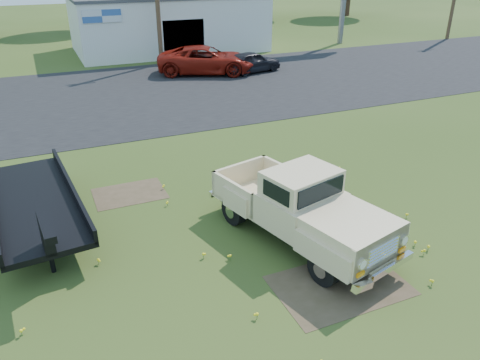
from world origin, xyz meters
The scene contains 9 objects.
ground centered at (0.00, 0.00, 0.00)m, with size 140.00×140.00×0.00m, color #2E4315.
asphalt_lot centered at (0.00, 15.00, 0.00)m, with size 90.00×14.00×0.02m, color black.
dirt_patch_a centered at (1.50, -3.00, 0.00)m, with size 3.00×2.00×0.01m, color #473A25.
dirt_patch_b centered at (-2.00, 3.50, 0.00)m, with size 2.20×1.60×0.01m, color #473A25.
commercial_building centered at (6.00, 26.99, 2.10)m, with size 14.20×8.20×4.15m.
vintage_pickup_truck centered at (1.59, -0.91, 1.01)m, with size 2.16×5.54×2.01m, color beige, non-canonical shape.
flatbed_trailer centered at (-4.71, 2.57, 0.86)m, with size 2.11×6.33×1.73m, color black, non-canonical shape.
red_pickup centered at (5.86, 18.06, 0.84)m, with size 2.77×6.01×1.67m, color maroon.
dark_sedan centered at (8.61, 17.19, 0.66)m, with size 1.56×3.89×1.32m, color black.
Camera 1 is at (-4.04, -9.97, 6.88)m, focal length 35.00 mm.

